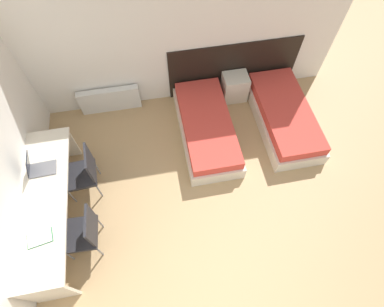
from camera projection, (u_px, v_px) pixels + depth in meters
name	position (u px, v px, depth m)	size (l,w,h in m)	color
ground_plane	(220.00, 306.00, 3.88)	(20.00, 20.00, 0.00)	tan
wall_back	(172.00, 35.00, 4.58)	(5.70, 0.05, 2.70)	white
headboard_panel	(233.00, 68.00, 5.37)	(2.35, 0.03, 1.05)	black
bed_near_window	(206.00, 128.00, 5.09)	(0.87, 1.89, 0.42)	beige
bed_near_door	(284.00, 116.00, 5.22)	(0.87, 1.89, 0.42)	beige
nightstand	(235.00, 87.00, 5.49)	(0.44, 0.36, 0.52)	beige
radiator	(110.00, 100.00, 5.36)	(1.07, 0.12, 0.48)	silver
desk	(47.00, 204.00, 3.99)	(0.61, 2.23, 0.73)	beige
chair_near_laptop	(84.00, 172.00, 4.33)	(0.49, 0.49, 0.92)	#232328
chair_near_notebook	(84.00, 232.00, 3.88)	(0.48, 0.48, 0.92)	#232328
laptop	(38.00, 168.00, 4.02)	(0.37, 0.24, 0.35)	slate
open_notebook	(40.00, 238.00, 3.60)	(0.32, 0.23, 0.02)	#236B3D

